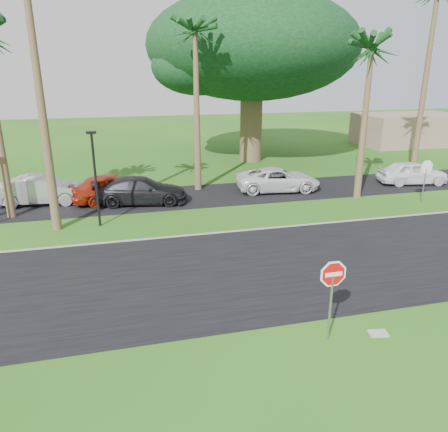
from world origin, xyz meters
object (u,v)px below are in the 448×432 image
stop_sign_far (426,173)px  stop_sign_near (332,285)px  car_silver (41,190)px  car_dark (141,191)px  car_pickup (412,173)px  car_minivan (278,180)px  car_red (113,188)px

stop_sign_far → stop_sign_near: bearing=43.7°
stop_sign_far → car_silver: stop_sign_far is taller
car_dark → stop_sign_near: bearing=-155.3°
stop_sign_near → car_pickup: bearing=47.5°
stop_sign_far → car_minivan: stop_sign_far is taller
stop_sign_far → car_red: size_ratio=0.55×
car_silver → stop_sign_near: bearing=-144.6°
car_silver → car_minivan: car_silver is taller
stop_sign_near → car_silver: (-9.74, 16.05, -0.96)m
car_minivan → stop_sign_far: bearing=-114.9°
stop_sign_far → car_pickup: stop_sign_far is taller
car_red → car_pickup: 19.44m
stop_sign_far → car_minivan: bearing=-31.7°
car_minivan → car_dark: bearing=101.0°
stop_sign_near → car_silver: stop_sign_near is taller
car_red → car_dark: size_ratio=0.92×
stop_sign_near → car_red: stop_sign_near is taller
stop_sign_near → car_pickup: size_ratio=0.59×
stop_sign_near → stop_sign_far: 15.91m
car_silver → car_dark: size_ratio=0.94×
car_dark → car_minivan: 8.59m
car_red → car_dark: (1.56, -0.86, -0.06)m
car_red → car_minivan: bearing=-105.7°
stop_sign_near → car_red: size_ratio=0.55×
car_pickup → car_red: bearing=97.1°
stop_sign_far → car_minivan: (-7.17, 4.42, -1.05)m
car_red → stop_sign_near: bearing=-174.1°
stop_sign_near → stop_sign_far: size_ratio=1.00×
car_pickup → car_minivan: bearing=96.0°
stop_sign_near → car_pickup: (13.63, 14.86, -1.01)m
stop_sign_far → car_dark: 16.21m
car_minivan → car_pickup: 9.32m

